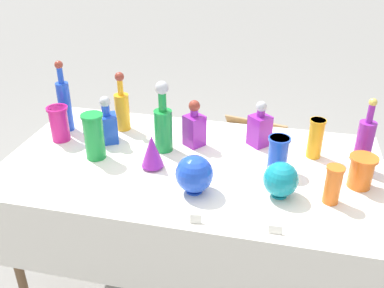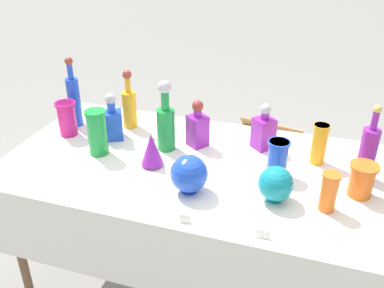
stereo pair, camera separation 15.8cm
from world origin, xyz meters
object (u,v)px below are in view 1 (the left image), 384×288
at_px(square_decanter_0, 260,127).
at_px(slender_vase_3, 94,135).
at_px(tall_bottle_2, 364,144).
at_px(round_bowl_1, 281,179).
at_px(square_decanter_2, 194,127).
at_px(slender_vase_5, 333,183).
at_px(slender_vase_1, 316,137).
at_px(slender_vase_4, 59,123).
at_px(square_decanter_1, 107,125).
at_px(tall_bottle_0, 65,103).
at_px(slender_vase_2, 278,153).
at_px(fluted_vase_0, 152,151).
at_px(tall_bottle_1, 163,123).
at_px(tall_bottle_3, 122,108).
at_px(cardboard_box_behind_left, 253,155).
at_px(round_bowl_0, 194,174).
at_px(slender_vase_0, 362,170).

relative_size(square_decanter_0, slender_vase_3, 1.05).
xyz_separation_m(tall_bottle_2, round_bowl_1, (-0.35, -0.29, -0.05)).
height_order(square_decanter_2, slender_vase_5, square_decanter_2).
relative_size(slender_vase_1, slender_vase_4, 1.07).
distance_m(slender_vase_5, round_bowl_1, 0.20).
height_order(square_decanter_0, slender_vase_3, square_decanter_0).
bearing_deg(square_decanter_1, slender_vase_5, -14.89).
bearing_deg(tall_bottle_0, slender_vase_2, -8.65).
distance_m(square_decanter_1, square_decanter_2, 0.44).
bearing_deg(tall_bottle_2, slender_vase_1, 160.61).
height_order(slender_vase_1, fluted_vase_0, slender_vase_1).
relative_size(square_decanter_0, slender_vase_2, 1.41).
bearing_deg(slender_vase_5, tall_bottle_0, 164.77).
xyz_separation_m(tall_bottle_1, tall_bottle_3, (-0.28, 0.17, -0.02)).
bearing_deg(cardboard_box_behind_left, tall_bottle_0, -134.32).
bearing_deg(slender_vase_2, slender_vase_3, -174.99).
distance_m(tall_bottle_0, round_bowl_0, 0.90).
distance_m(tall_bottle_0, slender_vase_1, 1.29).
height_order(square_decanter_2, slender_vase_1, square_decanter_2).
bearing_deg(tall_bottle_1, slender_vase_1, 7.64).
xyz_separation_m(tall_bottle_2, square_decanter_2, (-0.79, 0.06, -0.03)).
distance_m(square_decanter_1, slender_vase_1, 1.02).
xyz_separation_m(tall_bottle_2, square_decanter_0, (-0.47, 0.13, -0.04)).
xyz_separation_m(slender_vase_0, slender_vase_3, (-1.20, -0.02, 0.04)).
xyz_separation_m(slender_vase_5, round_bowl_0, (-0.55, -0.05, -0.00)).
xyz_separation_m(square_decanter_0, square_decanter_1, (-0.75, -0.14, -0.00)).
bearing_deg(slender_vase_1, square_decanter_0, 166.97).
distance_m(slender_vase_1, round_bowl_0, 0.65).
relative_size(tall_bottle_0, tall_bottle_1, 1.07).
bearing_deg(slender_vase_5, square_decanter_0, 127.65).
distance_m(slender_vase_4, fluted_vase_0, 0.57).
bearing_deg(square_decanter_0, slender_vase_4, -170.05).
height_order(square_decanter_0, cardboard_box_behind_left, square_decanter_0).
bearing_deg(slender_vase_1, tall_bottle_1, -172.36).
relative_size(square_decanter_2, cardboard_box_behind_left, 0.40).
bearing_deg(slender_vase_0, square_decanter_2, 165.15).
relative_size(tall_bottle_1, slender_vase_3, 1.59).
height_order(tall_bottle_3, square_decanter_0, tall_bottle_3).
distance_m(square_decanter_2, fluted_vase_0, 0.29).
xyz_separation_m(round_bowl_0, round_bowl_1, (0.35, 0.05, -0.01)).
bearing_deg(slender_vase_0, square_decanter_0, 148.28).
bearing_deg(square_decanter_0, tall_bottle_1, -160.67).
distance_m(tall_bottle_1, slender_vase_3, 0.33).
bearing_deg(round_bowl_1, tall_bottle_3, 152.57).
height_order(tall_bottle_3, square_decanter_2, tall_bottle_3).
relative_size(tall_bottle_0, slender_vase_1, 1.97).
xyz_separation_m(slender_vase_2, slender_vase_4, (-1.10, 0.05, 0.01)).
relative_size(tall_bottle_0, slender_vase_4, 2.11).
bearing_deg(tall_bottle_2, cardboard_box_behind_left, 117.86).
relative_size(round_bowl_0, round_bowl_1, 1.09).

